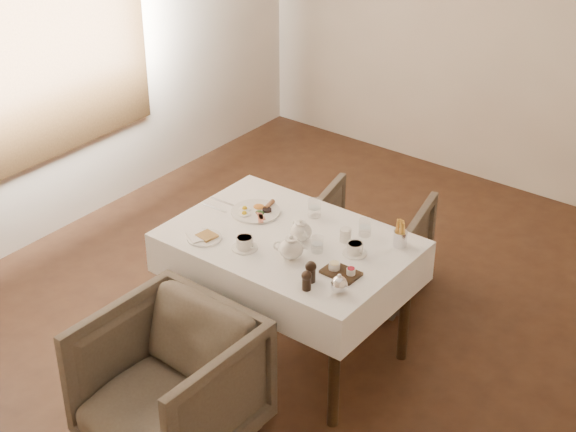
# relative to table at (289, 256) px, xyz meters

# --- Properties ---
(room) EXTENTS (5.00, 5.00, 5.00)m
(room) POSITION_rel_table_xyz_m (-2.10, 0.15, 0.96)
(room) COLOR black
(room) RESTS_ON ground
(table) EXTENTS (1.28, 0.88, 0.75)m
(table) POSITION_rel_table_xyz_m (0.00, 0.00, 0.00)
(table) COLOR black
(table) RESTS_ON ground
(armchair_near) EXTENTS (0.76, 0.78, 0.69)m
(armchair_near) POSITION_rel_table_xyz_m (-0.04, -0.90, -0.29)
(armchair_near) COLOR #4D4338
(armchair_near) RESTS_ON ground
(armchair_far) EXTENTS (0.79, 0.81, 0.62)m
(armchair_far) POSITION_rel_table_xyz_m (-0.01, 0.83, -0.33)
(armchair_far) COLOR #4D4338
(armchair_far) RESTS_ON ground
(breakfast_plate) EXTENTS (0.28, 0.28, 0.03)m
(breakfast_plate) POSITION_rel_table_xyz_m (-0.31, 0.11, 0.13)
(breakfast_plate) COLOR white
(breakfast_plate) RESTS_ON table
(side_plate) EXTENTS (0.20, 0.19, 0.02)m
(side_plate) POSITION_rel_table_xyz_m (-0.36, -0.28, 0.13)
(side_plate) COLOR white
(side_plate) RESTS_ON table
(teapot_centre) EXTENTS (0.20, 0.18, 0.13)m
(teapot_centre) POSITION_rel_table_xyz_m (0.06, 0.01, 0.18)
(teapot_centre) COLOR white
(teapot_centre) RESTS_ON table
(teapot_front) EXTENTS (0.21, 0.19, 0.14)m
(teapot_front) POSITION_rel_table_xyz_m (0.13, -0.16, 0.19)
(teapot_front) COLOR white
(teapot_front) RESTS_ON table
(creamer) EXTENTS (0.06, 0.06, 0.07)m
(creamer) POSITION_rel_table_xyz_m (0.26, 0.15, 0.16)
(creamer) COLOR white
(creamer) RESTS_ON table
(teacup_near) EXTENTS (0.14, 0.14, 0.07)m
(teacup_near) POSITION_rel_table_xyz_m (-0.12, -0.23, 0.15)
(teacup_near) COLOR white
(teacup_near) RESTS_ON table
(teacup_far) EXTENTS (0.13, 0.13, 0.06)m
(teacup_far) POSITION_rel_table_xyz_m (0.37, 0.08, 0.15)
(teacup_far) COLOR white
(teacup_far) RESTS_ON table
(glass_left) EXTENTS (0.09, 0.09, 0.10)m
(glass_left) POSITION_rel_table_xyz_m (-0.03, 0.27, 0.17)
(glass_left) COLOR silver
(glass_left) RESTS_ON table
(glass_mid) EXTENTS (0.08, 0.08, 0.09)m
(glass_mid) POSITION_rel_table_xyz_m (0.20, -0.02, 0.16)
(glass_mid) COLOR silver
(glass_mid) RESTS_ON table
(glass_right) EXTENTS (0.08, 0.08, 0.09)m
(glass_right) POSITION_rel_table_xyz_m (0.30, 0.27, 0.16)
(glass_right) COLOR silver
(glass_right) RESTS_ON table
(condiment_board) EXTENTS (0.19, 0.13, 0.05)m
(condiment_board) POSITION_rel_table_xyz_m (0.41, -0.12, 0.13)
(condiment_board) COLOR black
(condiment_board) RESTS_ON table
(pepper_mill_left) EXTENTS (0.07, 0.07, 0.12)m
(pepper_mill_left) POSITION_rel_table_xyz_m (0.33, -0.26, 0.17)
(pepper_mill_left) COLOR black
(pepper_mill_left) RESTS_ON table
(pepper_mill_right) EXTENTS (0.06, 0.06, 0.11)m
(pepper_mill_right) POSITION_rel_table_xyz_m (0.36, -0.33, 0.17)
(pepper_mill_right) COLOR black
(pepper_mill_right) RESTS_ON table
(silver_pot) EXTENTS (0.12, 0.11, 0.11)m
(silver_pot) POSITION_rel_table_xyz_m (0.50, -0.26, 0.17)
(silver_pot) COLOR white
(silver_pot) RESTS_ON table
(fries_cup) EXTENTS (0.07, 0.07, 0.15)m
(fries_cup) POSITION_rel_table_xyz_m (0.51, 0.29, 0.18)
(fries_cup) COLOR silver
(fries_cup) RESTS_ON table
(cutlery_fork) EXTENTS (0.20, 0.02, 0.00)m
(cutlery_fork) POSITION_rel_table_xyz_m (-0.53, 0.08, 0.12)
(cutlery_fork) COLOR silver
(cutlery_fork) RESTS_ON table
(cutlery_knife) EXTENTS (0.18, 0.02, 0.00)m
(cutlery_knife) POSITION_rel_table_xyz_m (-0.53, -0.00, 0.12)
(cutlery_knife) COLOR silver
(cutlery_knife) RESTS_ON table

